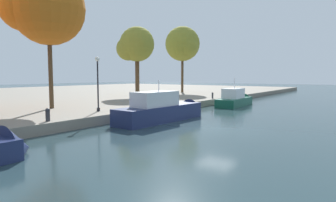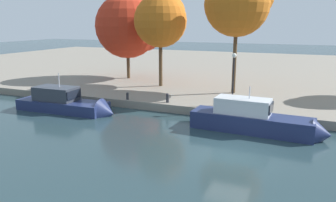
# 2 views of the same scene
# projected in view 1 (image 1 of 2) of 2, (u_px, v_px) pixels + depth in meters

# --- Properties ---
(ground_plane) EXTENTS (220.00, 220.00, 0.00)m
(ground_plane) POSITION_uv_depth(u_px,v_px,m) (217.00, 129.00, 20.57)
(ground_plane) COLOR #23383D
(motor_yacht_1) EXTENTS (9.73, 2.64, 3.92)m
(motor_yacht_1) POSITION_uv_depth(u_px,v_px,m) (164.00, 112.00, 24.20)
(motor_yacht_1) COLOR navy
(motor_yacht_1) RESTS_ON ground_plane
(motor_yacht_2) EXTENTS (8.23, 2.71, 4.20)m
(motor_yacht_2) POSITION_uv_depth(u_px,v_px,m) (236.00, 101.00, 36.14)
(motor_yacht_2) COLOR #14513D
(motor_yacht_2) RESTS_ON ground_plane
(mooring_bollard_1) EXTENTS (0.24, 0.24, 0.78)m
(mooring_bollard_1) POSITION_uv_depth(u_px,v_px,m) (213.00, 95.00, 38.01)
(mooring_bollard_1) COLOR #2D2D33
(mooring_bollard_1) RESTS_ON dock_promenade
(mooring_bollard_2) EXTENTS (0.31, 0.31, 0.86)m
(mooring_bollard_2) POSITION_uv_depth(u_px,v_px,m) (48.00, 114.00, 19.23)
(mooring_bollard_2) COLOR #2D2D33
(mooring_bollard_2) RESTS_ON dock_promenade
(lamp_post) EXTENTS (0.39, 0.39, 4.49)m
(lamp_post) POSITION_uv_depth(u_px,v_px,m) (98.00, 78.00, 24.35)
(lamp_post) COLOR black
(lamp_post) RESTS_ON dock_promenade
(tree_0) EXTENTS (5.93, 6.11, 11.31)m
(tree_0) POSITION_uv_depth(u_px,v_px,m) (183.00, 44.00, 51.04)
(tree_0) COLOR #4C3823
(tree_0) RESTS_ON dock_promenade
(tree_3) EXTENTS (5.09, 5.07, 9.90)m
(tree_3) POSITION_uv_depth(u_px,v_px,m) (135.00, 45.00, 42.40)
(tree_3) COLOR #4C3823
(tree_3) RESTS_ON dock_promenade
(tree_4) EXTENTS (6.93, 6.68, 11.93)m
(tree_4) POSITION_uv_depth(u_px,v_px,m) (45.00, 8.00, 26.18)
(tree_4) COLOR #4C3823
(tree_4) RESTS_ON dock_promenade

